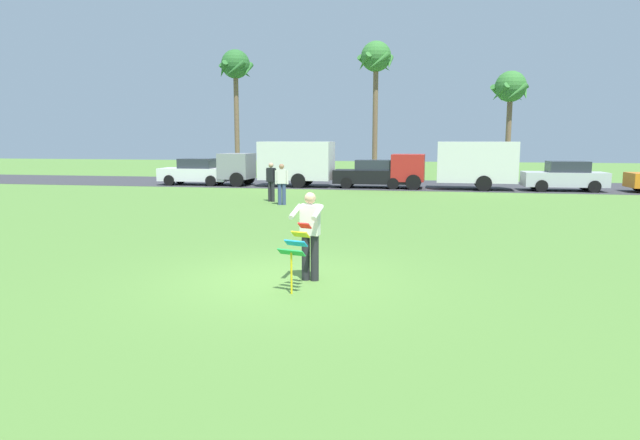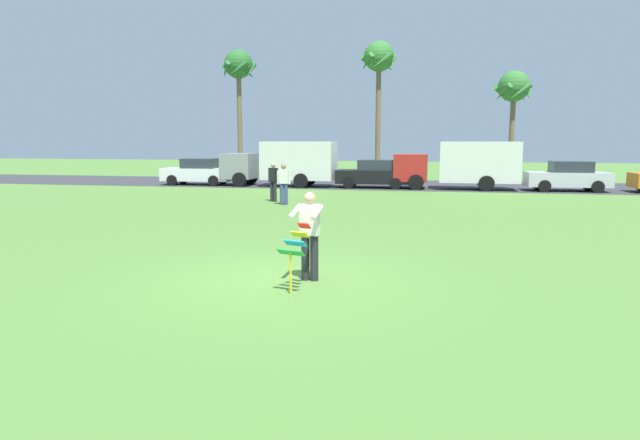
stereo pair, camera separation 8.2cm
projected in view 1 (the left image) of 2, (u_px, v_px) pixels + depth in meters
The scene contains 14 objects.
ground_plane at pixel (282, 279), 10.80m from camera, with size 120.00×120.00×0.00m, color #568438.
road_strip at pixel (381, 185), 33.56m from camera, with size 120.00×8.00×0.01m, color #38383D.
person_kite_flyer at pixel (310, 233), 10.58m from camera, with size 0.57×0.68×1.73m.
kite_held at pixel (296, 246), 9.80m from camera, with size 0.53×0.71×1.23m.
parked_car_white at pixel (195, 172), 33.21m from camera, with size 4.25×1.94×1.60m.
parked_truck_grey_van at pixel (283, 162), 32.08m from camera, with size 6.74×2.23×2.62m.
parked_car_black at pixel (372, 174), 31.18m from camera, with size 4.21×1.86×1.60m.
parked_truck_red_cab at pixel (461, 164), 30.16m from camera, with size 6.74×2.22×2.62m.
parked_car_silver at pixel (565, 177), 29.23m from camera, with size 4.25×1.93×1.60m.
palm_tree_left_near at pixel (236, 70), 40.45m from camera, with size 2.58×2.71×9.31m.
palm_tree_right_near at pixel (376, 63), 38.13m from camera, with size 2.58×2.71×9.52m.
palm_tree_centre_far at pixel (510, 91), 37.41m from camera, with size 2.58×2.71×7.38m.
person_walker_near at pixel (282, 183), 23.01m from camera, with size 0.56×0.29×1.73m.
person_walker_far at pixel (271, 181), 24.21m from camera, with size 0.52×0.36×1.73m.
Camera 1 is at (2.74, -10.18, 2.73)m, focal length 30.74 mm.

